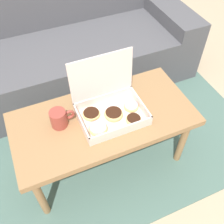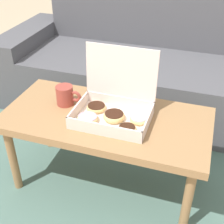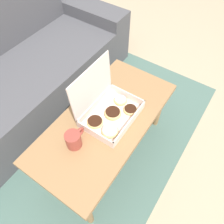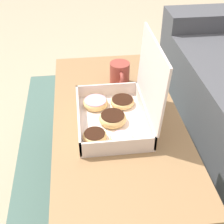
{
  "view_description": "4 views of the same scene",
  "coord_description": "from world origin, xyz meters",
  "px_view_note": "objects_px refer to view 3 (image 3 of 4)",
  "views": [
    {
      "loc": [
        -0.33,
        -1.01,
        1.6
      ],
      "look_at": [
        0.04,
        -0.14,
        0.51
      ],
      "focal_mm": 42.0,
      "sensor_mm": 36.0,
      "label": 1
    },
    {
      "loc": [
        0.44,
        -1.33,
        1.34
      ],
      "look_at": [
        0.04,
        -0.14,
        0.51
      ],
      "focal_mm": 50.0,
      "sensor_mm": 36.0,
      "label": 2
    },
    {
      "loc": [
        -0.62,
        -0.59,
        1.59
      ],
      "look_at": [
        0.04,
        -0.14,
        0.51
      ],
      "focal_mm": 35.0,
      "sensor_mm": 36.0,
      "label": 3
    },
    {
      "loc": [
        0.99,
        -0.26,
        1.23
      ],
      "look_at": [
        0.04,
        -0.14,
        0.51
      ],
      "focal_mm": 50.0,
      "sensor_mm": 36.0,
      "label": 4
    }
  ],
  "objects_px": {
    "coffee_mug": "(74,139)",
    "coffee_table": "(105,124)",
    "pastry_box": "(109,110)",
    "couch": "(12,77)"
  },
  "relations": [
    {
      "from": "coffee_table",
      "to": "couch",
      "type": "bearing_deg",
      "value": 90.0
    },
    {
      "from": "couch",
      "to": "coffee_table",
      "type": "xyz_separation_m",
      "value": [
        0.0,
        -0.94,
        0.1
      ]
    },
    {
      "from": "couch",
      "to": "coffee_table",
      "type": "height_order",
      "value": "couch"
    },
    {
      "from": "coffee_mug",
      "to": "coffee_table",
      "type": "bearing_deg",
      "value": -10.77
    },
    {
      "from": "coffee_table",
      "to": "pastry_box",
      "type": "xyz_separation_m",
      "value": [
        0.04,
        -0.0,
        0.11
      ]
    },
    {
      "from": "coffee_table",
      "to": "pastry_box",
      "type": "height_order",
      "value": "pastry_box"
    },
    {
      "from": "pastry_box",
      "to": "coffee_mug",
      "type": "height_order",
      "value": "pastry_box"
    },
    {
      "from": "couch",
      "to": "coffee_mug",
      "type": "xyz_separation_m",
      "value": [
        -0.24,
        -0.9,
        0.2
      ]
    },
    {
      "from": "couch",
      "to": "coffee_mug",
      "type": "height_order",
      "value": "couch"
    },
    {
      "from": "coffee_mug",
      "to": "pastry_box",
      "type": "bearing_deg",
      "value": -9.66
    }
  ]
}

